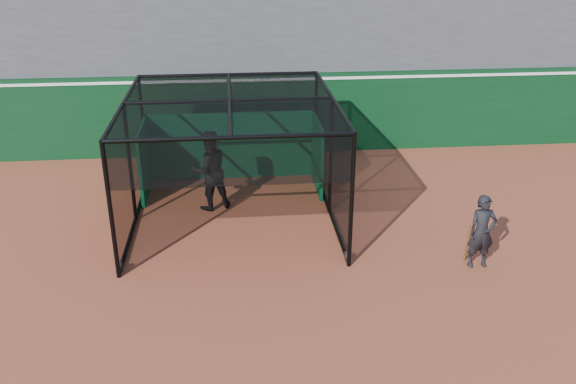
{
  "coord_description": "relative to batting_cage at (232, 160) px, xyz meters",
  "views": [
    {
      "loc": [
        -0.92,
        -9.81,
        6.61
      ],
      "look_at": [
        0.21,
        2.0,
        1.4
      ],
      "focal_mm": 38.0,
      "sensor_mm": 36.0,
      "label": 1
    }
  ],
  "objects": [
    {
      "name": "ground",
      "position": [
        0.96,
        -3.86,
        -1.46
      ],
      "size": [
        120.0,
        120.0,
        0.0
      ],
      "primitive_type": "plane",
      "color": "brown",
      "rests_on": "ground"
    },
    {
      "name": "batter",
      "position": [
        -0.57,
        0.53,
        -0.44
      ],
      "size": [
        1.2,
        1.07,
        2.04
      ],
      "primitive_type": "imported",
      "rotation": [
        0.0,
        0.0,
        3.5
      ],
      "color": "black",
      "rests_on": "ground"
    },
    {
      "name": "batting_cage",
      "position": [
        0.0,
        0.0,
        0.0
      ],
      "size": [
        4.86,
        5.39,
        2.93
      ],
      "color": "black",
      "rests_on": "ground"
    },
    {
      "name": "outfield_wall",
      "position": [
        0.96,
        4.64,
        -0.17
      ],
      "size": [
        50.0,
        0.5,
        2.5
      ],
      "color": "#093215",
      "rests_on": "ground"
    },
    {
      "name": "on_deck_player",
      "position": [
        5.09,
        -2.92,
        -0.66
      ],
      "size": [
        0.62,
        0.44,
        1.6
      ],
      "color": "black",
      "rests_on": "ground"
    }
  ]
}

